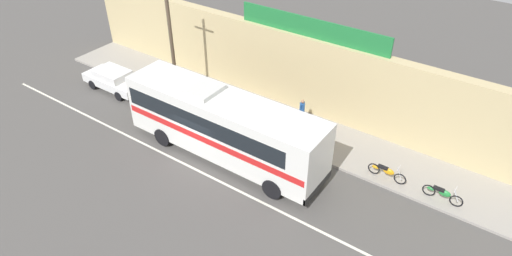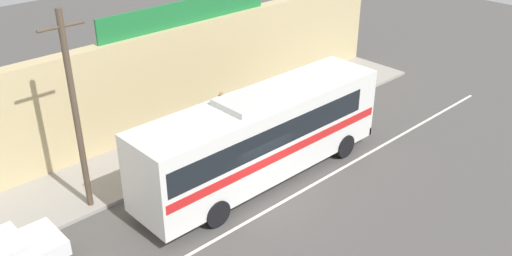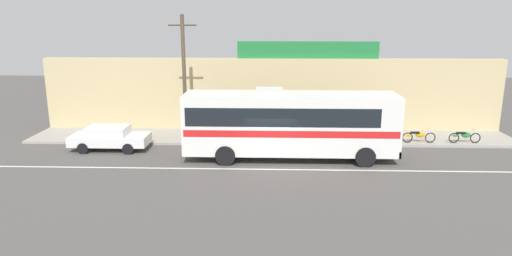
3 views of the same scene
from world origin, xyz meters
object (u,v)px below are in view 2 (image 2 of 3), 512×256
motorcycle_blue (361,78)px  intercity_bus (261,134)px  motorcycle_red (330,92)px  pedestrian_far_left (222,105)px  utility_pole (75,111)px

motorcycle_blue → intercity_bus: bearing=-164.2°
motorcycle_red → pedestrian_far_left: size_ratio=1.24×
intercity_bus → motorcycle_blue: size_ratio=5.97×
motorcycle_red → pedestrian_far_left: bearing=162.9°
utility_pole → pedestrian_far_left: 8.76m
motorcycle_blue → motorcycle_red: (-2.70, -0.01, 0.00)m
utility_pole → pedestrian_far_left: (8.03, 1.89, -2.95)m
utility_pole → motorcycle_red: (13.89, 0.08, -3.43)m
motorcycle_red → pedestrian_far_left: pedestrian_far_left is taller
pedestrian_far_left → utility_pole: bearing=-166.8°
utility_pole → motorcycle_red: utility_pole is taller
motorcycle_blue → motorcycle_red: 2.70m
intercity_bus → pedestrian_far_left: size_ratio=7.08×
pedestrian_far_left → motorcycle_blue: bearing=-11.8°
pedestrian_far_left → motorcycle_red: bearing=-17.1°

